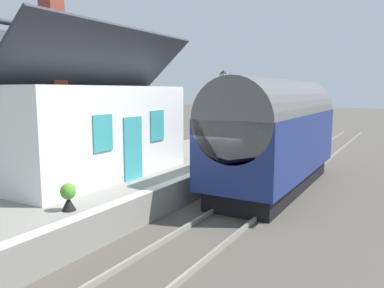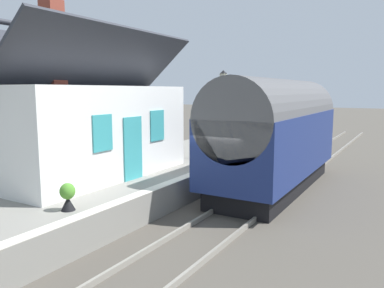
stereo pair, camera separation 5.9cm
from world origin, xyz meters
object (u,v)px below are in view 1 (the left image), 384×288
Objects in this scene: bench_by_lamp at (255,132)px; bench_platform_end at (235,136)px; train at (276,133)px; lamp_post_platform at (223,98)px; station_building at (84,127)px; planter_by_door at (267,135)px; bench_mid_platform at (212,142)px; planter_edge_near at (68,197)px; planter_corner_building at (219,150)px.

bench_platform_end is (-2.43, 0.27, 0.00)m from bench_by_lamp.
train is 2.32× the size of lamp_post_platform.
station_building is at bearing 170.41° from bench_platform_end.
station_building is 9.73m from bench_platform_end.
planter_by_door is at bearing -40.15° from bench_platform_end.
station_building is 1.94× the size of lamp_post_platform.
planter_edge_near is at bearing -173.87° from bench_mid_platform.
planter_corner_building is at bearing 70.09° from train.
station_building reaches higher than planter_corner_building.
bench_mid_platform is 9.90m from planter_edge_near.
planter_edge_near is (-15.18, -0.84, -0.13)m from bench_by_lamp.
planter_by_door is 0.95× the size of planter_corner_building.
bench_mid_platform is at bearing 42.35° from lamp_post_platform.
bench_by_lamp and bench_platform_end have the same top height.
bench_mid_platform is 2.81m from lamp_post_platform.
train is at bearing -100.98° from lamp_post_platform.
station_building reaches higher than bench_platform_end.
bench_platform_end is at bearing 12.72° from planter_corner_building.
bench_mid_platform is at bearing 164.25° from planter_by_door.
planter_corner_building is (-3.65, -0.82, -0.21)m from bench_platform_end.
bench_platform_end reaches higher than planter_by_door.
planter_corner_building is (-6.07, -0.55, -0.21)m from bench_by_lamp.
station_building is 5.26× the size of bench_by_lamp.
station_building is at bearing 165.83° from bench_mid_platform.
lamp_post_platform is (-1.32, -1.20, 2.17)m from bench_mid_platform.
station_building is at bearing 171.05° from bench_by_lamp.
bench_by_lamp is 1.36m from planter_by_door.
planter_edge_near is at bearing -139.94° from station_building.
train is at bearing -48.44° from station_building.
bench_platform_end and bench_mid_platform have the same top height.
lamp_post_platform reaches higher than planter_corner_building.
station_building reaches higher than bench_by_lamp.
bench_platform_end is 1.00× the size of bench_mid_platform.
bench_mid_platform is (1.81, 3.74, -0.83)m from train.
planter_by_door is (4.48, -1.26, -0.04)m from bench_mid_platform.
station_building is 5.23× the size of bench_platform_end.
bench_by_lamp is at bearing 3.18° from planter_edge_near.
planter_by_door is at bearing -15.75° from bench_mid_platform.
bench_by_lamp is 1.74× the size of planter_by_door.
bench_mid_platform is at bearing -14.17° from station_building.
bench_platform_end is 1.75× the size of planter_by_door.
train reaches higher than bench_platform_end.
bench_by_lamp is 2.02× the size of planter_edge_near.
planter_by_door is at bearing -0.83° from planter_edge_near.
bench_by_lamp reaches higher than planter_by_door.
planter_corner_building is at bearing -133.93° from bench_mid_platform.
bench_mid_platform reaches higher than planter_edge_near.
train is 8.52m from planter_edge_near.
planter_corner_building is 9.11m from planter_edge_near.
planter_corner_building is 2.49m from lamp_post_platform.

